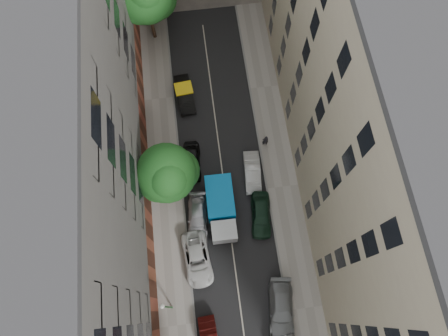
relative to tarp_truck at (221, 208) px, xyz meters
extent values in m
plane|color=#4C4C49|center=(0.60, 1.71, -1.50)|extent=(120.00, 120.00, 0.00)
cube|color=black|center=(0.60, 1.71, -1.49)|extent=(8.00, 44.00, 0.02)
cube|color=gray|center=(-4.90, 1.71, -1.42)|extent=(3.00, 44.00, 0.15)
cube|color=gray|center=(6.10, 1.71, -1.42)|extent=(3.00, 44.00, 0.15)
cube|color=#524F4C|center=(-10.40, 1.71, 8.50)|extent=(8.00, 44.00, 20.00)
cube|color=#B2A78A|center=(11.60, 1.71, 8.50)|extent=(8.00, 44.00, 20.00)
cube|color=black|center=(0.00, -0.11, -0.90)|extent=(2.36, 5.90, 0.33)
cube|color=#A3A6A8|center=(0.00, -2.18, 0.08)|extent=(2.20, 1.77, 1.85)
cube|color=#0B83D7|center=(0.00, 0.87, 0.24)|extent=(2.44, 3.94, 1.96)
cylinder|color=black|center=(-1.03, -2.18, -1.04)|extent=(0.30, 0.91, 0.91)
cylinder|color=black|center=(1.03, -2.18, -1.04)|extent=(0.30, 0.91, 0.91)
cylinder|color=black|center=(-1.03, 1.63, -1.04)|extent=(0.30, 0.91, 0.91)
cylinder|color=black|center=(1.03, 1.63, -1.04)|extent=(0.30, 0.91, 0.91)
imported|color=silver|center=(-2.63, -4.09, -0.80)|extent=(2.69, 5.17, 1.39)
imported|color=#BDBCC2|center=(-2.20, -0.31, -0.86)|extent=(2.25, 4.59, 1.28)
imported|color=black|center=(-2.20, 5.11, -0.80)|extent=(1.89, 4.20, 1.40)
imported|color=black|center=(-2.20, 12.51, -0.76)|extent=(1.99, 4.60, 1.47)
imported|color=gray|center=(3.99, -9.09, -0.77)|extent=(2.70, 5.28, 1.47)
imported|color=black|center=(3.56, -0.89, -0.74)|extent=(2.29, 4.61, 1.51)
imported|color=silver|center=(3.40, 3.31, -0.81)|extent=(1.73, 4.28, 1.38)
cylinder|color=#382619|center=(-4.23, 2.61, -0.12)|extent=(0.36, 0.36, 2.45)
cylinder|color=#382619|center=(-4.23, 2.61, 1.98)|extent=(0.24, 0.24, 1.75)
sphere|color=#1B531C|center=(-4.23, 2.61, 3.69)|extent=(5.06, 5.06, 5.06)
sphere|color=#1B531C|center=(-3.33, 3.01, 2.85)|extent=(3.80, 3.80, 3.80)
sphere|color=#1B531C|center=(-4.93, 2.11, 3.20)|extent=(3.54, 3.54, 3.54)
sphere|color=#1B531C|center=(-4.03, 1.81, 4.60)|extent=(3.29, 3.29, 3.29)
cylinder|color=#382619|center=(-4.78, 20.55, 0.15)|extent=(0.36, 0.36, 3.00)
cylinder|color=#382619|center=(-4.78, 20.55, 2.72)|extent=(0.24, 0.24, 2.14)
sphere|color=#1B531C|center=(-5.48, 20.05, 4.22)|extent=(3.94, 3.94, 3.94)
cylinder|color=#195A23|center=(-5.20, -7.81, 1.58)|extent=(0.14, 0.14, 5.86)
sphere|color=silver|center=(-5.20, -7.81, 4.61)|extent=(0.36, 0.36, 0.36)
imported|color=black|center=(5.10, 6.28, -0.51)|extent=(0.63, 0.43, 1.67)
camera|label=1|loc=(-0.86, -8.86, 34.86)|focal=32.00mm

